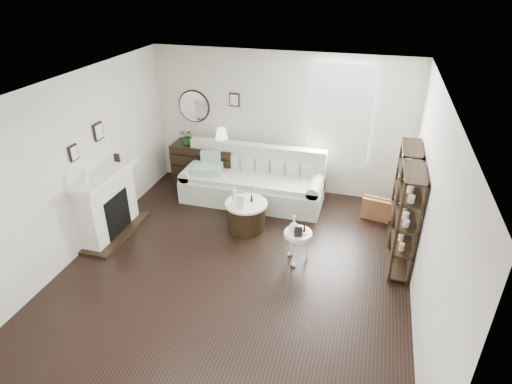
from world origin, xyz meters
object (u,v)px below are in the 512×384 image
(dresser, at_px, (205,165))
(drum_table, at_px, (246,215))
(pedestal_table, at_px, (298,235))
(sofa, at_px, (253,184))

(dresser, xyz_separation_m, drum_table, (1.30, -1.40, -0.18))
(drum_table, bearing_deg, dresser, 132.79)
(dresser, relative_size, pedestal_table, 2.50)
(dresser, bearing_deg, sofa, -19.05)
(sofa, bearing_deg, pedestal_table, -54.87)
(dresser, xyz_separation_m, pedestal_table, (2.31, -2.07, 0.04))
(dresser, distance_m, drum_table, 1.92)
(drum_table, relative_size, pedestal_table, 1.39)
(drum_table, xyz_separation_m, pedestal_table, (1.01, -0.67, 0.22))
(sofa, height_order, pedestal_table, sofa)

